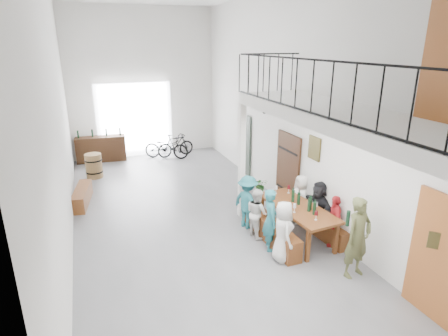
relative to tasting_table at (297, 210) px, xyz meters
name	(u,v)px	position (x,y,z in m)	size (l,w,h in m)	color
floor	(188,216)	(-2.00, 1.97, -0.71)	(12.00, 12.00, 0.00)	#5E5E60
room_walls	(183,74)	(-2.00, 1.97, 2.85)	(12.00, 12.00, 12.00)	white
gateway_portal	(135,120)	(-2.40, 7.91, 0.69)	(2.80, 0.08, 2.80)	white
right_wall_decor	(325,161)	(0.71, 0.11, 1.04)	(0.07, 8.28, 5.07)	#975021
balcony	(339,119)	(-0.02, -1.15, 2.26)	(1.52, 5.62, 4.00)	white
tasting_table	(297,210)	(0.00, 0.00, 0.00)	(1.03, 2.16, 0.79)	brown
bench_inner	(271,231)	(-0.58, 0.10, -0.46)	(0.34, 2.11, 0.49)	brown
bench_wall	(317,225)	(0.57, 0.01, -0.49)	(0.24, 1.84, 0.42)	brown
tableware	(302,201)	(0.07, -0.07, 0.23)	(0.53, 1.61, 0.35)	black
side_bench	(82,196)	(-4.50, 3.75, -0.49)	(0.34, 1.55, 0.44)	brown
oak_barrel	(94,166)	(-4.08, 5.84, -0.31)	(0.54, 0.54, 0.80)	olive
serving_counter	(101,149)	(-3.75, 7.62, -0.24)	(1.77, 0.49, 0.93)	#3D1F10
counter_bottles	(99,133)	(-3.74, 7.64, 0.37)	(1.52, 0.15, 0.28)	black
guest_left_a	(283,232)	(-0.73, -0.68, -0.06)	(0.63, 0.41, 1.29)	silver
guest_left_b	(271,220)	(-0.76, -0.19, -0.02)	(0.50, 0.33, 1.37)	#236C74
guest_left_c	(257,213)	(-0.78, 0.42, -0.13)	(0.56, 0.43, 1.15)	silver
guest_left_d	(248,202)	(-0.81, 0.88, -0.06)	(0.84, 0.48, 1.30)	#236C74
guest_right_a	(334,221)	(0.61, -0.54, -0.12)	(0.68, 0.28, 1.16)	#B21E23
guest_right_b	(318,207)	(0.64, 0.12, -0.09)	(1.15, 0.37, 1.24)	black
guest_right_c	(300,199)	(0.51, 0.68, -0.10)	(0.59, 0.39, 1.22)	silver
host_standing	(358,238)	(0.31, -1.63, 0.09)	(0.58, 0.38, 1.59)	brown
potted_plant	(261,185)	(0.45, 2.74, -0.48)	(0.40, 0.35, 0.44)	#1E5123
bicycle_near	(166,147)	(-1.40, 7.10, -0.26)	(0.59, 1.69, 0.89)	black
bicycle_far	(176,145)	(-1.01, 7.22, -0.26)	(0.42, 1.48, 0.89)	black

